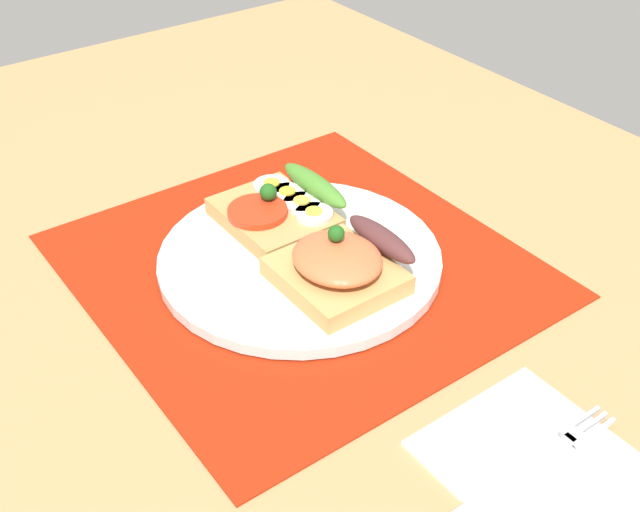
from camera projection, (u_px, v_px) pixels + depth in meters
ground_plane at (300, 280)px, 71.77cm from camera, size 120.00×90.00×3.20cm
placemat at (300, 265)px, 70.75cm from camera, size 37.05×35.61×0.30cm
plate at (300, 258)px, 70.35cm from camera, size 24.83×24.83×1.04cm
sandwich_egg_tomato at (281, 208)px, 73.51cm from camera, size 10.64×10.09×3.81cm
sandwich_salmon at (341, 265)px, 65.74cm from camera, size 9.73×10.29×5.07cm
napkin at (537, 465)px, 52.61cm from camera, size 13.59×12.26×0.60cm
fork at (540, 460)px, 52.39cm from camera, size 1.62×14.73×0.32cm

